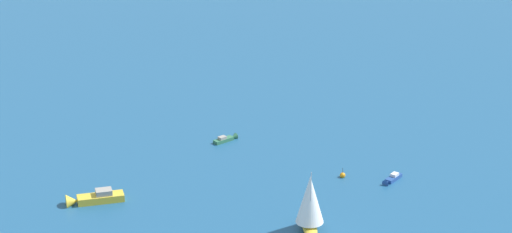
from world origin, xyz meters
The scene contains 5 objects.
motorboat_far_port centered at (38.34, 19.09, 0.42)m, with size 5.40×3.71×1.56m.
sailboat_inshore centered at (14.71, 8.68, 5.23)m, with size 6.38×9.17×11.46m.
motorboat_outer_ring_a centered at (18.13, 50.75, 0.43)m, with size 5.73×2.70×1.61m.
motorboat_outer_ring_b centered at (-15.84, 35.37, 0.82)m, with size 10.85×4.74×3.05m.
marker_buoy centered at (30.79, 24.71, 0.39)m, with size 1.10×1.10×2.10m.
Camera 1 is at (-66.09, -135.17, 87.15)m, focal length 74.89 mm.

